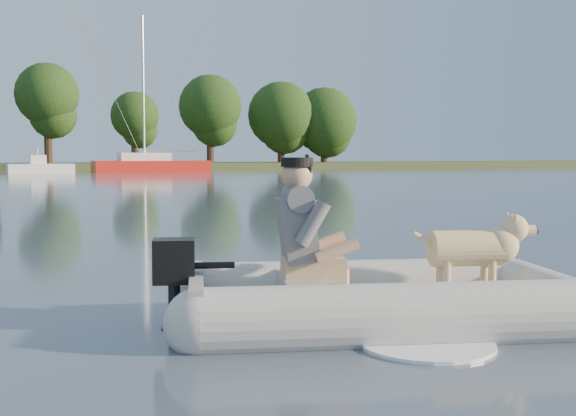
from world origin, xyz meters
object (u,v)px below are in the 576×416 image
man (300,224)px  dinghy (389,248)px  motorboat (40,161)px  dog (466,255)px  sailboat (150,165)px

man → dinghy: bearing=-4.2°
dinghy → motorboat: size_ratio=1.05×
motorboat → dog: bearing=-93.9°
man → dog: 1.38m
motorboat → man: bearing=-95.5°
dinghy → motorboat: 48.74m
man → motorboat: 48.52m
dinghy → dog: 0.66m
dog → sailboat: size_ratio=0.08×
sailboat → motorboat: bearing=-164.2°
sailboat → dinghy: bearing=-100.4°
dinghy → dog: size_ratio=5.16×
motorboat → sailboat: (8.35, 2.17, -0.35)m
motorboat → sailboat: size_ratio=0.38×
dinghy → motorboat: bearing=104.8°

